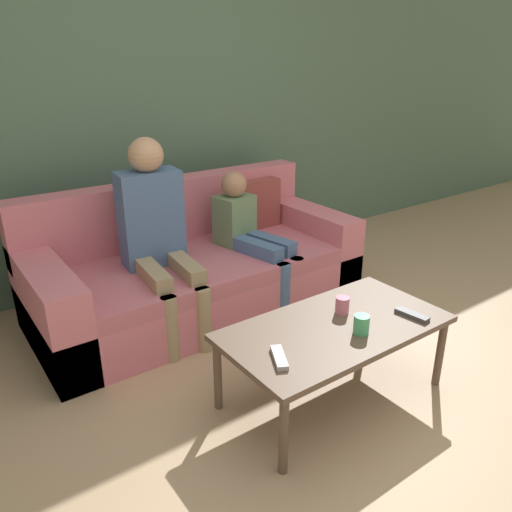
% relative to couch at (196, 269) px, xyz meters
% --- Properties ---
extents(ground_plane, '(22.00, 22.00, 0.00)m').
position_rel_couch_xyz_m(ground_plane, '(0.11, -1.60, -0.27)').
color(ground_plane, tan).
extents(wall_back, '(12.00, 0.06, 2.60)m').
position_rel_couch_xyz_m(wall_back, '(0.11, 0.72, 1.03)').
color(wall_back, '#4C6B56').
rests_on(wall_back, ground_plane).
extents(couch, '(2.13, 0.95, 0.82)m').
position_rel_couch_xyz_m(couch, '(0.00, 0.00, 0.00)').
color(couch, '#D1707F').
rests_on(couch, ground_plane).
extents(coffee_table, '(1.11, 0.58, 0.41)m').
position_rel_couch_xyz_m(coffee_table, '(0.06, -1.26, 0.10)').
color(coffee_table, brown).
rests_on(coffee_table, ground_plane).
extents(person_adult, '(0.39, 0.67, 1.17)m').
position_rel_couch_xyz_m(person_adult, '(-0.31, -0.09, 0.39)').
color(person_adult, '#9E8966').
rests_on(person_adult, ground_plane).
extents(person_child, '(0.35, 0.68, 0.89)m').
position_rel_couch_xyz_m(person_child, '(0.34, -0.14, 0.24)').
color(person_child, '#476693').
rests_on(person_child, ground_plane).
extents(cup_near, '(0.07, 0.07, 0.09)m').
position_rel_couch_xyz_m(cup_near, '(0.17, -1.19, 0.18)').
color(cup_near, pink).
rests_on(cup_near, coffee_table).
extents(cup_far, '(0.07, 0.07, 0.09)m').
position_rel_couch_xyz_m(cup_far, '(0.10, -1.38, 0.18)').
color(cup_far, '#4CB77A').
rests_on(cup_far, coffee_table).
extents(tv_remote_0, '(0.12, 0.17, 0.02)m').
position_rel_couch_xyz_m(tv_remote_0, '(-0.34, -1.33, 0.15)').
color(tv_remote_0, '#B7B7BC').
rests_on(tv_remote_0, coffee_table).
extents(tv_remote_1, '(0.07, 0.17, 0.02)m').
position_rel_couch_xyz_m(tv_remote_1, '(0.42, -1.42, 0.15)').
color(tv_remote_1, '#47474C').
rests_on(tv_remote_1, coffee_table).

